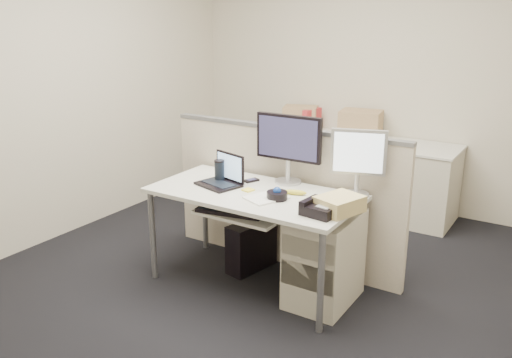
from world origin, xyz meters
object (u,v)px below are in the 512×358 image
Objects in this scene: desk at (254,200)px; monitor_main at (289,149)px; laptop at (218,171)px; desk_phone at (320,210)px.

monitor_main reaches higher than desk.
desk_phone is (0.90, -0.15, -0.08)m from laptop.
monitor_main is 2.46× the size of desk_phone.
monitor_main is at bearing 142.00° from desk_phone.
laptop is at bearing -140.99° from monitor_main.
desk is 4.86× the size of laptop.
desk is 2.89× the size of monitor_main.
desk is 0.47m from monitor_main.
monitor_main is 1.68× the size of laptop.
desk is 0.35m from laptop.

